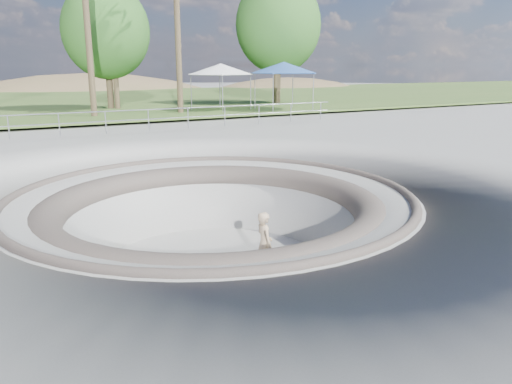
{
  "coord_description": "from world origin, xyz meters",
  "views": [
    {
      "loc": [
        -4.89,
        -11.32,
        3.2
      ],
      "look_at": [
        1.32,
        0.07,
        -0.1
      ],
      "focal_mm": 35.0,
      "sensor_mm": 36.0,
      "label": 1
    }
  ],
  "objects": [
    {
      "name": "skater",
      "position": [
        0.75,
        -1.41,
        -1.01
      ],
      "size": [
        0.44,
        0.63,
        1.62
      ],
      "primitive_type": "imported",
      "rotation": [
        0.0,
        0.0,
        1.47
      ],
      "color": "tan",
      "rests_on": "skateboard"
    },
    {
      "name": "bushy_tree_mid",
      "position": [
        3.08,
        24.53,
        5.45
      ],
      "size": [
        5.9,
        5.36,
        8.51
      ],
      "color": "brown",
      "rests_on": "ground"
    },
    {
      "name": "canopy_blue",
      "position": [
        13.21,
        18.0,
        3.04
      ],
      "size": [
        6.22,
        6.22,
        3.15
      ],
      "color": "gray",
      "rests_on": "ground"
    },
    {
      "name": "distant_hills",
      "position": [
        3.78,
        57.17,
        -7.02
      ],
      "size": [
        103.2,
        45.0,
        28.6
      ],
      "color": "brown",
      "rests_on": "ground"
    },
    {
      "name": "safety_railing",
      "position": [
        0.0,
        12.0,
        0.69
      ],
      "size": [
        25.0,
        0.06,
        1.03
      ],
      "color": "gray",
      "rests_on": "ground"
    },
    {
      "name": "skateboard",
      "position": [
        0.75,
        -1.41,
        -1.84
      ],
      "size": [
        0.76,
        0.24,
        0.08
      ],
      "color": "brown",
      "rests_on": "ground"
    },
    {
      "name": "skate_bowl",
      "position": [
        0.0,
        0.0,
        -1.83
      ],
      "size": [
        14.0,
        14.0,
        4.1
      ],
      "color": "#999894",
      "rests_on": "ground"
    },
    {
      "name": "bushy_tree_right",
      "position": [
        16.16,
        23.66,
        6.26
      ],
      "size": [
        6.8,
        6.18,
        9.81
      ],
      "color": "brown",
      "rests_on": "ground"
    },
    {
      "name": "canopy_white",
      "position": [
        9.46,
        19.94,
        2.95
      ],
      "size": [
        5.55,
        5.55,
        3.04
      ],
      "color": "gray",
      "rests_on": "ground"
    },
    {
      "name": "ground",
      "position": [
        0.0,
        0.0,
        0.0
      ],
      "size": [
        180.0,
        180.0,
        0.0
      ],
      "primitive_type": "plane",
      "color": "#999894",
      "rests_on": "ground"
    },
    {
      "name": "grass_strip",
      "position": [
        0.0,
        34.0,
        0.22
      ],
      "size": [
        180.0,
        36.0,
        0.12
      ],
      "color": "#3D5C25",
      "rests_on": "ground"
    }
  ]
}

